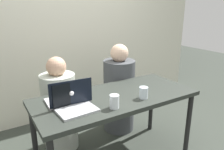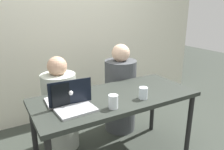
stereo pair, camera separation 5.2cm
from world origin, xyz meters
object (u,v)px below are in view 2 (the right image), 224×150
person_on_right (120,93)px  laptop_front_left (74,104)px  water_glass_right (143,94)px  water_glass_left (113,102)px  person_on_left (60,109)px  laptop_back_left (68,97)px

person_on_right → laptop_front_left: bearing=33.3°
water_glass_right → water_glass_left: water_glass_left is taller
person_on_left → water_glass_right: 0.96m
water_glass_left → laptop_front_left: bearing=154.1°
laptop_front_left → water_glass_right: (0.61, -0.11, -0.00)m
water_glass_right → laptop_front_left: bearing=170.2°
person_on_right → laptop_back_left: size_ratio=2.96×
person_on_right → water_glass_right: bearing=70.8°
laptop_front_left → water_glass_left: (0.29, -0.14, 0.00)m
person_on_left → laptop_back_left: 0.56m
laptop_front_left → person_on_left: bearing=81.5°
person_on_right → water_glass_left: size_ratio=9.78×
person_on_right → water_glass_right: size_ratio=10.51×
person_on_right → water_glass_right: 0.79m
person_on_right → laptop_back_left: bearing=26.3°
laptop_back_left → laptop_front_left: bearing=91.2°
person_on_right → laptop_back_left: person_on_right is taller
water_glass_left → laptop_back_left: bearing=134.7°
person_on_left → water_glass_left: size_ratio=9.23×
person_on_right → water_glass_left: person_on_right is taller
laptop_back_left → water_glass_right: size_ratio=3.54×
laptop_front_left → water_glass_left: bearing=-29.2°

